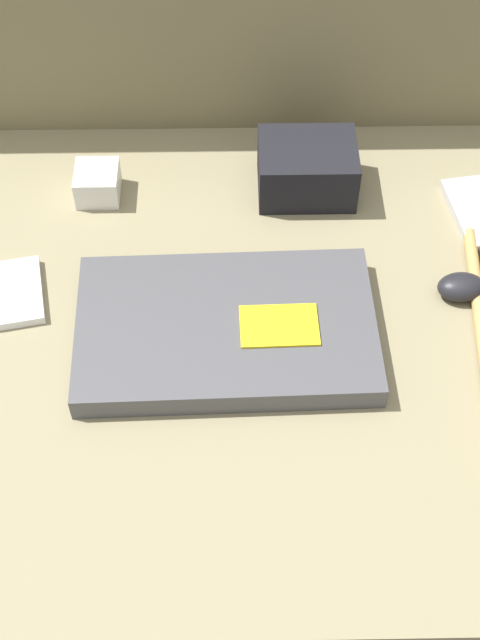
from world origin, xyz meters
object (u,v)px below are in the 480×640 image
object	(u,v)px
laptop	(226,329)
phone_silver	(474,213)
computer_mouse	(461,287)
camera_pouch	(307,169)
charger_brick	(98,183)
phone_black	(16,293)

from	to	relation	value
laptop	phone_silver	size ratio (longest dim) A/B	2.69
computer_mouse	camera_pouch	size ratio (longest dim) A/B	0.47
computer_mouse	camera_pouch	distance (m)	0.26
laptop	camera_pouch	xyz separation A→B (m)	(0.11, 0.25, 0.02)
phone_silver	camera_pouch	xyz separation A→B (m)	(-0.22, 0.06, 0.03)
camera_pouch	charger_brick	distance (m)	0.28
computer_mouse	charger_brick	xyz separation A→B (m)	(-0.45, 0.18, 0.01)
phone_black	charger_brick	xyz separation A→B (m)	(0.09, 0.17, 0.01)
phone_black	phone_silver	bearing A→B (deg)	1.12
computer_mouse	laptop	bearing A→B (deg)	-171.73
computer_mouse	camera_pouch	world-z (taller)	camera_pouch
phone_silver	charger_brick	size ratio (longest dim) A/B	2.23
phone_silver	phone_black	bearing A→B (deg)	-176.55
computer_mouse	charger_brick	bearing A→B (deg)	154.48
laptop	phone_black	xyz separation A→B (m)	(-0.26, 0.07, -0.01)
phone_silver	phone_black	xyz separation A→B (m)	(-0.58, -0.13, -0.00)
computer_mouse	phone_black	xyz separation A→B (m)	(-0.54, 0.01, -0.01)
phone_black	camera_pouch	size ratio (longest dim) A/B	0.87
phone_silver	phone_black	distance (m)	0.60
phone_silver	charger_brick	world-z (taller)	charger_brick
phone_black	camera_pouch	bearing A→B (deg)	15.51
laptop	phone_black	world-z (taller)	laptop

